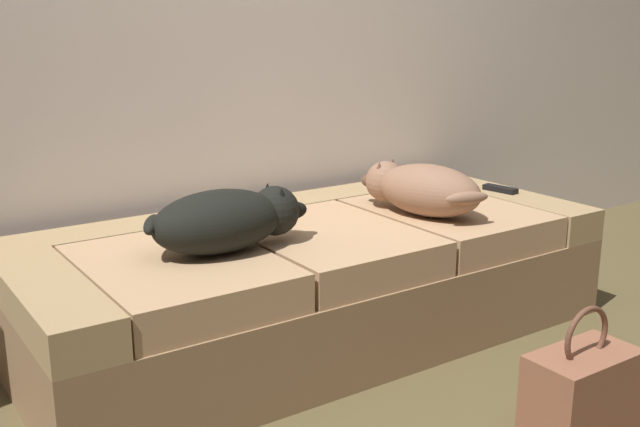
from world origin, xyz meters
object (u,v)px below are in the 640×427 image
(couch, at_px, (312,280))
(handbag, at_px, (583,391))
(dog_dark, at_px, (228,219))
(dog_tan, at_px, (421,189))
(tv_remote, at_px, (500,189))

(couch, distance_m, handbag, 1.02)
(handbag, bearing_deg, dog_dark, 125.74)
(dog_tan, height_order, tv_remote, dog_tan)
(dog_tan, bearing_deg, couch, 165.42)
(handbag, bearing_deg, dog_tan, 79.36)
(couch, relative_size, handbag, 5.51)
(couch, bearing_deg, dog_dark, -164.58)
(couch, height_order, handbag, couch)
(couch, distance_m, tv_remote, 0.96)
(dog_tan, xyz_separation_m, tv_remote, (0.52, 0.09, -0.09))
(tv_remote, bearing_deg, dog_tan, 179.95)
(tv_remote, bearing_deg, couch, 169.22)
(dog_tan, height_order, handbag, dog_tan)
(couch, bearing_deg, handbag, -75.85)
(couch, bearing_deg, dog_tan, -14.58)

